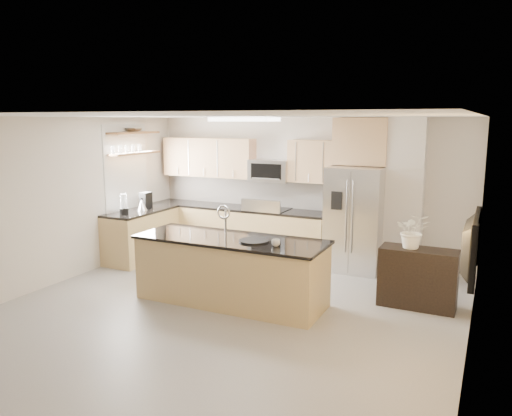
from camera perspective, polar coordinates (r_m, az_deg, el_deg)
The scene contains 26 objects.
floor at distance 6.70m, azimuth -4.49°, elevation -12.41°, with size 6.50×6.50×0.00m, color gray.
ceiling at distance 6.19m, azimuth -4.83°, elevation 10.43°, with size 6.00×6.50×0.02m, color silver.
wall_back at distance 9.23m, azimuth 5.56°, elevation 2.20°, with size 6.00×0.02×2.60m, color beige.
wall_left at distance 8.23m, azimuth -23.03°, elevation 0.47°, with size 0.02×6.50×2.60m, color beige.
wall_right at distance 5.49m, azimuth 23.62°, elevation -4.04°, with size 0.02×6.50×2.60m, color beige.
back_counter at distance 9.58m, azimuth -2.09°, elevation -2.50°, with size 3.55×0.66×1.44m.
left_counter at distance 9.47m, azimuth -12.97°, elevation -2.97°, with size 0.66×1.50×0.92m.
range at distance 9.30m, azimuth 1.29°, elevation -2.88°, with size 0.76×0.64×1.14m.
upper_cabinets at distance 9.55m, azimuth -2.13°, elevation 5.67°, with size 3.50×0.33×0.75m.
microwave at distance 9.22m, azimuth 1.64°, elevation 4.31°, with size 0.76×0.40×0.40m.
refrigerator at distance 8.63m, azimuth 11.27°, elevation -1.25°, with size 0.92×0.78×1.78m.
partition_column at distance 8.63m, azimuth 16.63°, elevation 1.28°, with size 0.60×0.30×2.60m, color beige.
window at distance 9.48m, azimuth -14.69°, elevation 4.26°, with size 0.04×1.15×1.65m.
shelf_lower at distance 9.45m, azimuth -13.79°, elevation 6.11°, with size 0.30×1.20×0.04m, color brown.
shelf_upper at distance 9.43m, azimuth -13.88°, elevation 8.35°, with size 0.30×1.20×0.04m, color brown.
ceiling_fixture at distance 7.78m, azimuth -1.35°, elevation 10.09°, with size 1.00×0.50×0.06m, color white.
island at distance 7.08m, azimuth -2.86°, elevation -7.09°, with size 2.70×0.98×1.36m.
credenza at distance 7.27m, azimuth 18.01°, elevation -7.61°, with size 1.03×0.43×0.82m, color black.
cup at distance 6.50m, azimuth 2.28°, elevation -3.99°, with size 0.12×0.12×0.09m, color silver.
platter at distance 6.74m, azimuth -0.24°, elevation -3.77°, with size 0.40×0.40×0.02m, color black.
blender at distance 9.02m, azimuth -14.88°, elevation 0.28°, with size 0.15×0.15×0.36m.
kettle at distance 9.33m, azimuth -12.92°, elevation 0.36°, with size 0.19×0.19×0.23m.
coffee_maker at distance 9.52m, azimuth -12.50°, elevation 0.82°, with size 0.17×0.21×0.30m.
bowl at distance 9.45m, azimuth -13.81°, elevation 8.75°, with size 0.39×0.39×0.10m, color silver.
flower_vase at distance 7.09m, azimuth 17.56°, elevation -1.52°, with size 0.66×0.57×0.73m, color white.
television at distance 5.28m, azimuth 22.59°, elevation -3.93°, with size 1.08×0.14×0.62m, color black.
Camera 1 is at (3.13, -5.34, 2.56)m, focal length 35.00 mm.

